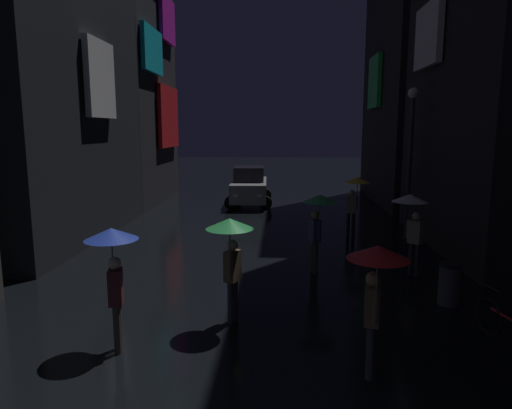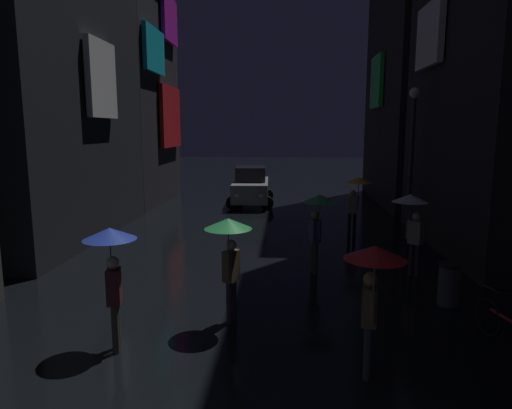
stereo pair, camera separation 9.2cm
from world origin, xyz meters
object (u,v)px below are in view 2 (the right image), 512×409
object	(u,v)px
pedestrian_far_right_clear	(412,212)
trash_bin	(449,284)
pedestrian_near_crossing_red	(373,275)
car_distant	(251,187)
pedestrian_foreground_right_green	(318,212)
bicycle_parked_at_storefront	(510,329)
pedestrian_midstreet_centre_blue	(111,255)
streetlamp_right_far	(412,145)
pedestrian_foreground_left_yellow	(356,190)
pedestrian_midstreet_left_green	(229,241)

from	to	relation	value
pedestrian_far_right_clear	trash_bin	world-z (taller)	pedestrian_far_right_clear
pedestrian_near_crossing_red	car_distant	distance (m)	16.34
pedestrian_near_crossing_red	pedestrian_foreground_right_green	bearing A→B (deg)	94.85
trash_bin	car_distant	bearing A→B (deg)	112.18
pedestrian_near_crossing_red	bicycle_parked_at_storefront	bearing A→B (deg)	23.69
pedestrian_foreground_right_green	pedestrian_near_crossing_red	bearing A→B (deg)	-85.15
pedestrian_near_crossing_red	car_distant	bearing A→B (deg)	100.56
pedestrian_midstreet_centre_blue	streetlamp_right_far	bearing A→B (deg)	49.80
streetlamp_right_far	pedestrian_foreground_right_green	bearing A→B (deg)	-129.06
pedestrian_foreground_left_yellow	streetlamp_right_far	world-z (taller)	streetlamp_right_far
pedestrian_midstreet_centre_blue	trash_bin	size ratio (longest dim) A/B	2.28
pedestrian_foreground_left_yellow	car_distant	xyz separation A→B (m)	(-4.19, 6.59, -0.74)
pedestrian_midstreet_centre_blue	pedestrian_foreground_left_yellow	world-z (taller)	same
pedestrian_midstreet_centre_blue	pedestrian_foreground_right_green	world-z (taller)	same
streetlamp_right_far	bicycle_parked_at_storefront	bearing A→B (deg)	-92.78
pedestrian_midstreet_centre_blue	pedestrian_foreground_right_green	size ratio (longest dim) A/B	1.00
pedestrian_near_crossing_red	streetlamp_right_far	world-z (taller)	streetlamp_right_far
pedestrian_far_right_clear	car_distant	xyz separation A→B (m)	(-4.94, 10.82, -0.74)
pedestrian_near_crossing_red	streetlamp_right_far	xyz separation A→B (m)	(2.95, 9.29, 1.56)
pedestrian_midstreet_left_green	car_distant	size ratio (longest dim) A/B	0.51
streetlamp_right_far	trash_bin	bearing A→B (deg)	-96.55
pedestrian_near_crossing_red	pedestrian_midstreet_left_green	size ratio (longest dim) A/B	1.00
pedestrian_midstreet_left_green	bicycle_parked_at_storefront	world-z (taller)	pedestrian_midstreet_left_green
pedestrian_far_right_clear	pedestrian_midstreet_centre_blue	world-z (taller)	same
pedestrian_midstreet_left_green	bicycle_parked_at_storefront	xyz separation A→B (m)	(4.89, -0.75, -1.28)
pedestrian_midstreet_left_green	car_distant	bearing A→B (deg)	92.66
pedestrian_far_right_clear	streetlamp_right_far	world-z (taller)	streetlamp_right_far
pedestrian_midstreet_centre_blue	pedestrian_foreground_left_yellow	distance (m)	10.19
pedestrian_midstreet_centre_blue	trash_bin	xyz separation A→B (m)	(6.46, 2.37, -1.20)
pedestrian_foreground_right_green	car_distant	size ratio (longest dim) A/B	0.51
pedestrian_far_right_clear	bicycle_parked_at_storefront	distance (m)	4.34
car_distant	pedestrian_midstreet_centre_blue	bearing A→B (deg)	-94.56
streetlamp_right_far	trash_bin	distance (m)	6.73
pedestrian_far_right_clear	pedestrian_midstreet_centre_blue	size ratio (longest dim) A/B	1.00
pedestrian_foreground_left_yellow	bicycle_parked_at_storefront	world-z (taller)	pedestrian_foreground_left_yellow
pedestrian_midstreet_left_green	streetlamp_right_far	size ratio (longest dim) A/B	0.41
bicycle_parked_at_storefront	streetlamp_right_far	bearing A→B (deg)	87.22
streetlamp_right_far	pedestrian_midstreet_centre_blue	bearing A→B (deg)	-130.20
pedestrian_foreground_left_yellow	car_distant	distance (m)	7.84
car_distant	pedestrian_foreground_left_yellow	bearing A→B (deg)	-57.58
pedestrian_far_right_clear	pedestrian_foreground_left_yellow	bearing A→B (deg)	100.18
pedestrian_near_crossing_red	pedestrian_midstreet_left_green	world-z (taller)	same
pedestrian_midstreet_centre_blue	bicycle_parked_at_storefront	world-z (taller)	pedestrian_midstreet_centre_blue
car_distant	pedestrian_foreground_right_green	bearing A→B (deg)	-76.84
pedestrian_far_right_clear	streetlamp_right_far	bearing A→B (deg)	76.16
trash_bin	pedestrian_near_crossing_red	bearing A→B (deg)	-125.29
streetlamp_right_far	trash_bin	world-z (taller)	streetlamp_right_far
car_distant	trash_bin	distance (m)	13.90
pedestrian_near_crossing_red	pedestrian_foreground_left_yellow	world-z (taller)	same
pedestrian_far_right_clear	pedestrian_midstreet_left_green	size ratio (longest dim) A/B	1.00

